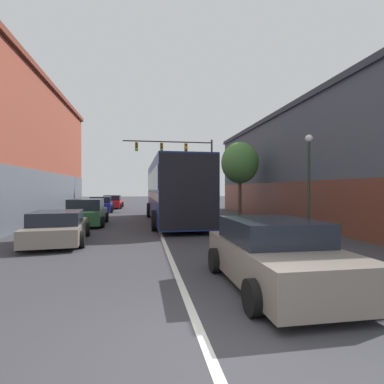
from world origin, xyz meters
name	(u,v)px	position (x,y,z in m)	size (l,w,h in m)	color
ground_plane	(211,359)	(0.00, 0.00, 0.00)	(160.00, 160.00, 0.00)	#38383D
lane_center_line	(156,223)	(0.00, 14.27, 0.00)	(0.14, 40.55, 0.01)	silver
building_right_storefront	(324,166)	(11.01, 14.63, 3.54)	(7.38, 23.35, 6.83)	#4C515B
bus	(173,189)	(1.03, 14.44, 1.98)	(3.07, 11.39, 3.54)	navy
hatchback_foreground	(275,255)	(1.89, 2.34, 0.64)	(2.17, 3.98, 1.35)	slate
parked_car_left_near	(87,213)	(-3.82, 13.70, 0.68)	(2.19, 4.19, 1.44)	#285633
parked_car_left_mid	(101,205)	(-4.36, 23.56, 0.64)	(2.25, 4.25, 1.33)	navy
parked_car_left_far	(113,202)	(-3.88, 28.75, 0.64)	(2.02, 4.60, 1.35)	red
parked_car_left_distant	(58,227)	(-3.87, 8.28, 0.57)	(2.39, 4.42, 1.18)	slate
traffic_signal_gantry	(183,157)	(2.97, 24.53, 5.00)	(8.42, 0.36, 6.71)	#333338
street_lamp	(309,183)	(5.53, 7.23, 2.21)	(0.28, 0.28, 4.08)	#233323
street_tree_near	(240,163)	(5.66, 15.91, 3.74)	(2.51, 2.26, 5.14)	brown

